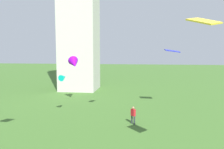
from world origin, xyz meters
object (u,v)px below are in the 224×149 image
object	(u,v)px
kite_flying_1	(63,77)
kite_flying_4	(74,63)
person_1	(133,114)
kite_flying_0	(172,51)
kite_flying_6	(204,21)

from	to	relation	value
kite_flying_1	kite_flying_4	world-z (taller)	kite_flying_4
person_1	kite_flying_0	world-z (taller)	kite_flying_0
kite_flying_4	kite_flying_6	distance (m)	20.77
person_1	kite_flying_4	xyz separation A→B (m)	(-8.27, 8.06, 4.43)
kite_flying_1	kite_flying_6	size ratio (longest dim) A/B	0.64
person_1	kite_flying_6	xyz separation A→B (m)	(3.95, -8.42, 7.69)
person_1	kite_flying_0	distance (m)	10.11
kite_flying_0	kite_flying_1	bearing A→B (deg)	14.08
kite_flying_4	kite_flying_6	xyz separation A→B (m)	(12.22, -16.48, 3.26)
person_1	kite_flying_1	xyz separation A→B (m)	(-7.88, 2.59, 3.19)
kite_flying_0	kite_flying_4	world-z (taller)	kite_flying_0
person_1	kite_flying_4	size ratio (longest dim) A/B	0.65
kite_flying_0	kite_flying_6	bearing A→B (deg)	83.74
kite_flying_4	kite_flying_6	world-z (taller)	kite_flying_6
kite_flying_1	kite_flying_4	distance (m)	5.63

